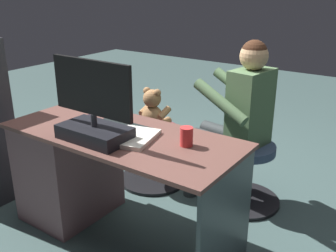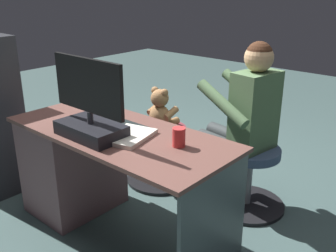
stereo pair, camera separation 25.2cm
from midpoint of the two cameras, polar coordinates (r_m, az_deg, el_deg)
The scene contains 12 objects.
ground_plane at distance 2.97m, azimuth 2.26°, elevation -11.39°, with size 10.00×10.00×0.00m, color #3E5553.
desk at distance 2.76m, azimuth -9.90°, elevation -5.31°, with size 1.48×0.64×0.72m.
monitor at distance 2.24m, azimuth -8.19°, elevation 1.74°, with size 0.56×0.24×0.46m.
keyboard at distance 2.41m, azimuth -3.40°, elevation -0.06°, with size 0.42×0.14×0.02m, color black.
computer_mouse at distance 2.62m, azimuth -8.16°, elevation 1.69°, with size 0.06×0.10×0.04m, color black.
cup at distance 2.12m, azimuth 4.99°, elevation -1.71°, with size 0.07×0.07×0.11m, color red.
tv_remote at distance 2.63m, azimuth -8.93°, elevation 1.51°, with size 0.04×0.15×0.02m, color black.
notebook_binder at distance 2.24m, azimuth -2.55°, elevation -1.54°, with size 0.22×0.30×0.02m, color silver.
office_chair_teddy at distance 3.19m, azimuth 1.10°, elevation -3.74°, with size 0.55×0.55×0.47m.
teddy_bear at distance 3.07m, azimuth 1.28°, elevation 2.32°, with size 0.23×0.23×0.33m.
visitor_chair at distance 2.91m, azimuth 14.25°, elevation -6.95°, with size 0.54×0.54×0.47m.
person at distance 2.77m, azimuth 13.31°, elevation 1.80°, with size 0.58×0.53×1.21m.
Camera 2 is at (-1.67, 1.90, 1.57)m, focal length 41.79 mm.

